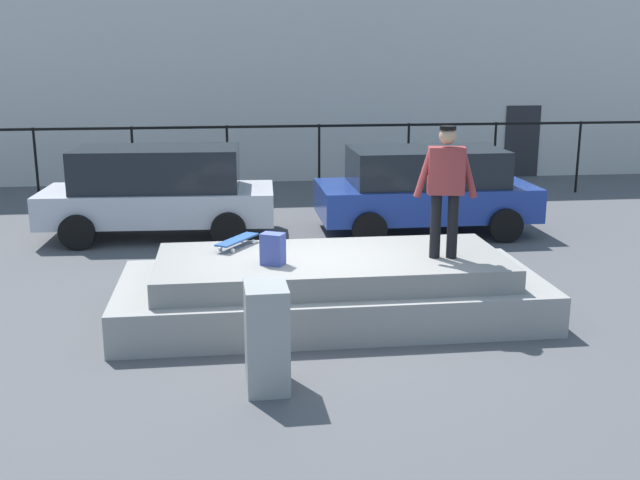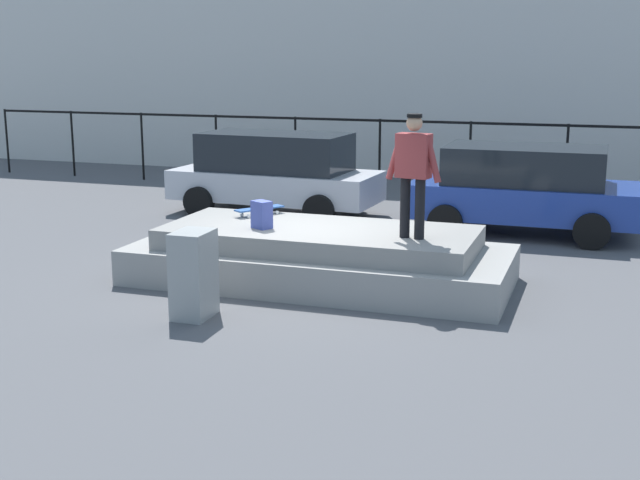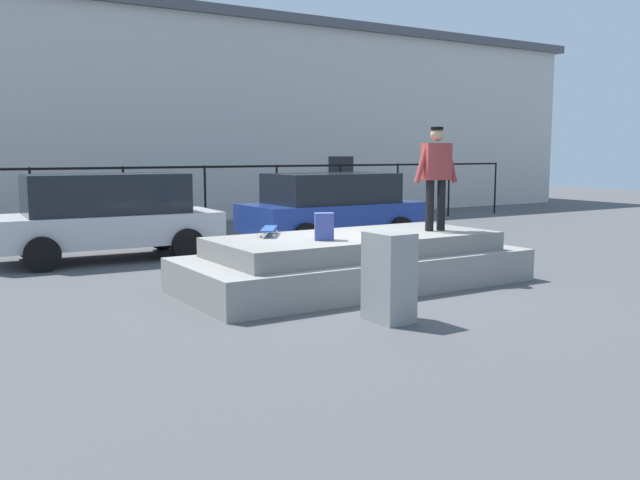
# 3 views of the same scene
# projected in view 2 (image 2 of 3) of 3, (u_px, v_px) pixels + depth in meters

# --- Properties ---
(ground_plane) EXTENTS (60.00, 60.00, 0.00)m
(ground_plane) POSITION_uv_depth(u_px,v_px,m) (303.00, 283.00, 12.67)
(ground_plane) COLOR #4C4C4F
(concrete_ledge) EXTENTS (5.60, 2.42, 0.83)m
(concrete_ledge) POSITION_uv_depth(u_px,v_px,m) (320.00, 257.00, 12.63)
(concrete_ledge) COLOR gray
(concrete_ledge) RESTS_ON ground_plane
(skateboarder) EXTENTS (0.82, 0.32, 1.72)m
(skateboarder) POSITION_uv_depth(u_px,v_px,m) (413.00, 167.00, 11.62)
(skateboarder) COLOR black
(skateboarder) RESTS_ON concrete_ledge
(skateboard) EXTENTS (0.62, 0.81, 0.12)m
(skateboard) POSITION_uv_depth(u_px,v_px,m) (259.00, 209.00, 13.48)
(skateboard) COLOR #264C8C
(skateboard) RESTS_ON concrete_ledge
(backpack) EXTENTS (0.34, 0.31, 0.41)m
(backpack) POSITION_uv_depth(u_px,v_px,m) (262.00, 215.00, 12.45)
(backpack) COLOR #3F4C99
(backpack) RESTS_ON concrete_ledge
(car_silver_hatchback_near) EXTENTS (4.43, 2.16, 1.71)m
(car_silver_hatchback_near) POSITION_uv_depth(u_px,v_px,m) (275.00, 172.00, 17.81)
(car_silver_hatchback_near) COLOR #B7B7BC
(car_silver_hatchback_near) RESTS_ON ground_plane
(car_blue_hatchback_mid) EXTENTS (4.15, 2.21, 1.65)m
(car_blue_hatchback_mid) POSITION_uv_depth(u_px,v_px,m) (524.00, 187.00, 15.95)
(car_blue_hatchback_mid) COLOR navy
(car_blue_hatchback_mid) RESTS_ON ground_plane
(utility_box) EXTENTS (0.45, 0.61, 1.14)m
(utility_box) POSITION_uv_depth(u_px,v_px,m) (194.00, 274.00, 10.92)
(utility_box) COLOR gray
(utility_box) RESTS_ON ground_plane
(fence_row) EXTENTS (24.06, 0.06, 1.79)m
(fence_row) POSITION_uv_depth(u_px,v_px,m) (424.00, 142.00, 20.16)
(fence_row) COLOR black
(fence_row) RESTS_ON ground_plane
(warehouse_building) EXTENTS (36.67, 8.07, 6.57)m
(warehouse_building) POSITION_uv_depth(u_px,v_px,m) (471.00, 54.00, 25.66)
(warehouse_building) COLOR beige
(warehouse_building) RESTS_ON ground_plane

